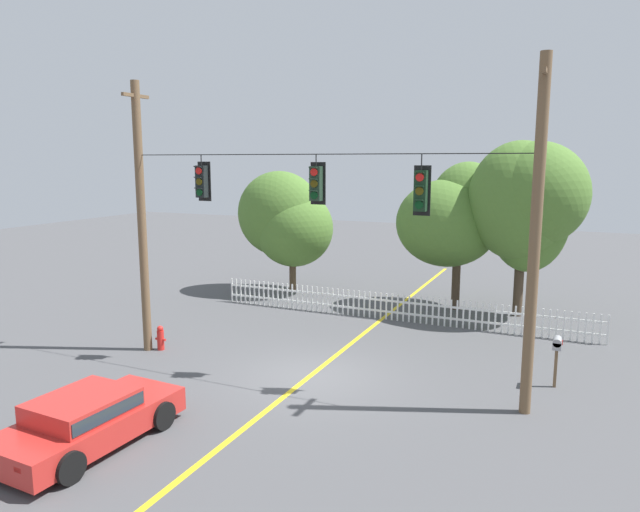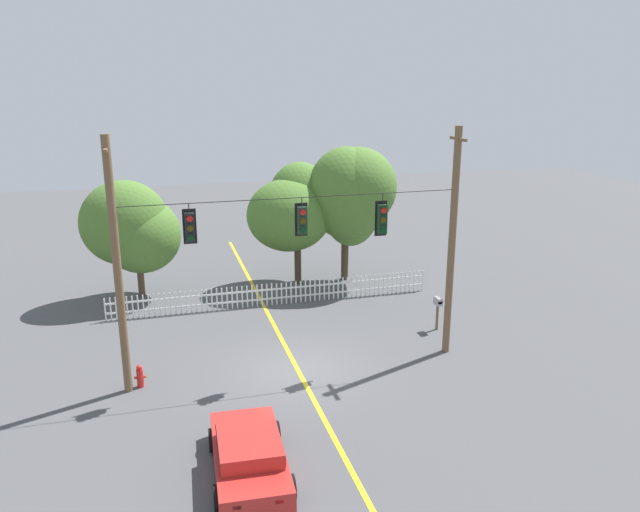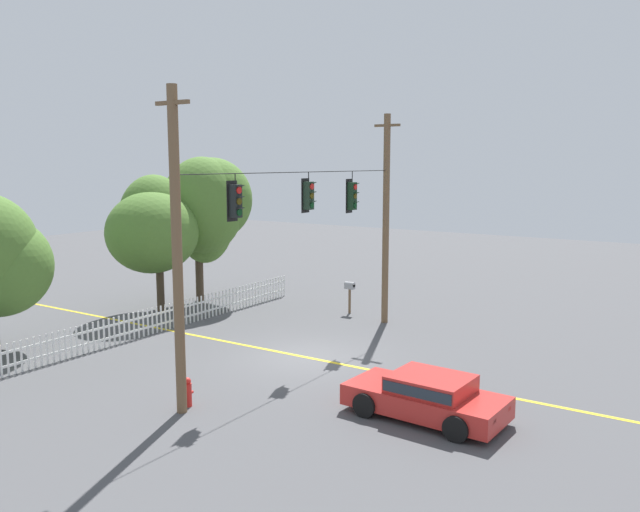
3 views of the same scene
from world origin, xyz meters
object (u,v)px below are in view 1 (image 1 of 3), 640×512
at_px(traffic_signal_westbound_side, 316,183).
at_px(traffic_signal_northbound_secondary, 421,191).
at_px(autumn_maple_near_fence, 286,221).
at_px(autumn_oak_far_east, 527,202).
at_px(fire_hydrant, 161,338).
at_px(autumn_maple_mid, 455,217).
at_px(traffic_signal_northbound_primary, 202,181).
at_px(parked_car, 87,419).
at_px(roadside_mailbox, 557,347).

xyz_separation_m(traffic_signal_westbound_side, traffic_signal_northbound_secondary, (2.83, 0.00, -0.13)).
distance_m(autumn_maple_near_fence, autumn_oak_far_east, 10.36).
bearing_deg(autumn_oak_far_east, fire_hydrant, -139.68).
bearing_deg(autumn_maple_mid, traffic_signal_northbound_primary, -120.48).
distance_m(traffic_signal_westbound_side, autumn_maple_mid, 9.71).
bearing_deg(autumn_oak_far_east, traffic_signal_northbound_primary, -133.24).
xyz_separation_m(traffic_signal_northbound_secondary, fire_hydrant, (-8.40, 0.15, -4.89)).
distance_m(traffic_signal_northbound_primary, fire_hydrant, 5.38).
height_order(autumn_maple_mid, autumn_oak_far_east, autumn_oak_far_east).
height_order(traffic_signal_westbound_side, autumn_oak_far_east, autumn_oak_far_east).
xyz_separation_m(autumn_maple_near_fence, autumn_oak_far_east, (10.29, -0.32, 1.16)).
distance_m(traffic_signal_northbound_primary, parked_car, 7.39).
xyz_separation_m(autumn_oak_far_east, parked_car, (-7.46, -14.36, -3.88)).
bearing_deg(traffic_signal_westbound_side, roadside_mailbox, 18.03).
height_order(traffic_signal_northbound_primary, roadside_mailbox, traffic_signal_northbound_primary).
bearing_deg(roadside_mailbox, fire_hydrant, -171.06).
relative_size(traffic_signal_northbound_primary, roadside_mailbox, 0.97).
height_order(traffic_signal_northbound_primary, parked_car, traffic_signal_northbound_primary).
bearing_deg(fire_hydrant, autumn_maple_mid, 51.12).
distance_m(parked_car, roadside_mailbox, 11.72).
xyz_separation_m(traffic_signal_northbound_primary, traffic_signal_westbound_side, (3.65, -0.00, 0.00)).
relative_size(autumn_maple_mid, fire_hydrant, 7.50).
relative_size(traffic_signal_northbound_primary, fire_hydrant, 1.68).
relative_size(traffic_signal_northbound_primary, autumn_maple_mid, 0.22).
distance_m(autumn_maple_mid, roadside_mailbox, 8.92).
height_order(autumn_maple_mid, roadside_mailbox, autumn_maple_mid).
bearing_deg(autumn_maple_mid, parked_car, -107.44).
xyz_separation_m(autumn_maple_near_fence, fire_hydrant, (0.08, -8.98, -2.93)).
distance_m(autumn_oak_far_east, parked_car, 16.65).
bearing_deg(fire_hydrant, autumn_oak_far_east, 40.32).
distance_m(fire_hydrant, roadside_mailbox, 11.86).
relative_size(autumn_maple_near_fence, fire_hydrant, 6.97).
xyz_separation_m(autumn_maple_near_fence, parked_car, (2.83, -14.68, -2.71)).
height_order(autumn_maple_near_fence, parked_car, autumn_maple_near_fence).
bearing_deg(traffic_signal_northbound_primary, autumn_oak_far_east, 46.76).
distance_m(traffic_signal_westbound_side, roadside_mailbox, 7.74).
relative_size(autumn_maple_near_fence, parked_car, 1.34).
relative_size(traffic_signal_westbound_side, traffic_signal_northbound_secondary, 0.88).
bearing_deg(parked_car, autumn_maple_near_fence, 100.92).
height_order(traffic_signal_northbound_secondary, autumn_maple_near_fence, traffic_signal_northbound_secondary).
height_order(traffic_signal_westbound_side, roadside_mailbox, traffic_signal_westbound_side).
relative_size(fire_hydrant, roadside_mailbox, 0.57).
bearing_deg(autumn_maple_near_fence, autumn_oak_far_east, -1.76).
relative_size(traffic_signal_northbound_primary, traffic_signal_westbound_side, 1.01).
xyz_separation_m(autumn_maple_mid, parked_car, (-4.69, -14.92, -3.14)).
height_order(traffic_signal_northbound_primary, autumn_maple_near_fence, traffic_signal_northbound_primary).
bearing_deg(traffic_signal_northbound_primary, parked_car, -81.48).
height_order(autumn_maple_near_fence, roadside_mailbox, autumn_maple_near_fence).
height_order(traffic_signal_northbound_secondary, roadside_mailbox, traffic_signal_northbound_secondary).
xyz_separation_m(fire_hydrant, roadside_mailbox, (11.70, 1.84, 0.74)).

